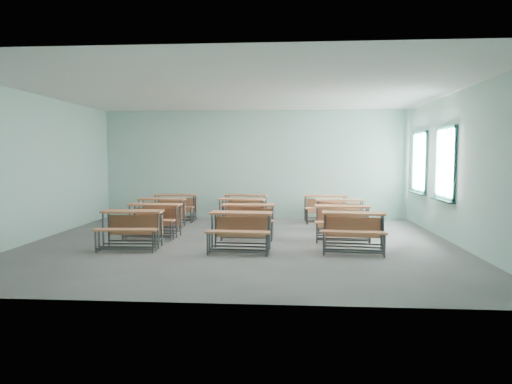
% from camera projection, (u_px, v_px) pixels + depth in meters
% --- Properties ---
extents(room, '(9.04, 8.04, 3.24)m').
position_uv_depth(room, '(244.00, 168.00, 9.61)').
color(room, slate).
rests_on(room, ground).
extents(desk_unit_r0c0, '(1.24, 0.87, 0.75)m').
position_uv_depth(desk_unit_r0c0, '(131.00, 223.00, 9.13)').
color(desk_unit_r0c0, '#B36640').
rests_on(desk_unit_r0c0, ground).
extents(desk_unit_r0c1, '(1.24, 0.86, 0.75)m').
position_uv_depth(desk_unit_r0c1, '(240.00, 225.00, 8.87)').
color(desk_unit_r0c1, '#B36640').
rests_on(desk_unit_r0c1, ground).
extents(desk_unit_r0c2, '(1.29, 0.93, 0.75)m').
position_uv_depth(desk_unit_r0c2, '(353.00, 226.00, 8.83)').
color(desk_unit_r0c2, '#B36640').
rests_on(desk_unit_r0c2, ground).
extents(desk_unit_r1c0, '(1.25, 0.87, 0.75)m').
position_uv_depth(desk_unit_r1c0, '(154.00, 215.00, 10.43)').
color(desk_unit_r1c0, '#B36640').
rests_on(desk_unit_r1c0, ground).
extents(desk_unit_r1c1, '(1.21, 0.81, 0.75)m').
position_uv_depth(desk_unit_r1c1, '(248.00, 215.00, 10.33)').
color(desk_unit_r1c1, '#B36640').
rests_on(desk_unit_r1c1, ground).
extents(desk_unit_r1c2, '(1.25, 0.87, 0.75)m').
position_uv_depth(desk_unit_r1c2, '(342.00, 217.00, 10.04)').
color(desk_unit_r1c2, '#B36640').
rests_on(desk_unit_r1c2, ground).
extents(desk_unit_r2c0, '(1.21, 0.81, 0.75)m').
position_uv_depth(desk_unit_r2c0, '(161.00, 208.00, 11.77)').
color(desk_unit_r2c0, '#B36640').
rests_on(desk_unit_r2c0, ground).
extents(desk_unit_r2c1, '(1.28, 0.93, 0.75)m').
position_uv_depth(desk_unit_r2c1, '(241.00, 208.00, 11.71)').
color(desk_unit_r2c1, '#B36640').
rests_on(desk_unit_r2c1, ground).
extents(desk_unit_r2c2, '(1.21, 0.81, 0.75)m').
position_uv_depth(desk_unit_r2c2, '(340.00, 209.00, 11.49)').
color(desk_unit_r2c2, '#B36640').
rests_on(desk_unit_r2c2, ground).
extents(desk_unit_r3c0, '(1.22, 0.83, 0.75)m').
position_uv_depth(desk_unit_r3c0, '(175.00, 203.00, 13.03)').
color(desk_unit_r3c0, '#B36640').
rests_on(desk_unit_r3c0, ground).
extents(desk_unit_r3c1, '(1.30, 0.96, 0.75)m').
position_uv_depth(desk_unit_r3c1, '(245.00, 203.00, 12.96)').
color(desk_unit_r3c1, '#B36640').
rests_on(desk_unit_r3c1, ground).
extents(desk_unit_r3c2, '(1.25, 0.87, 0.75)m').
position_uv_depth(desk_unit_r3c2, '(326.00, 204.00, 12.74)').
color(desk_unit_r3c2, '#B36640').
rests_on(desk_unit_r3c2, ground).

